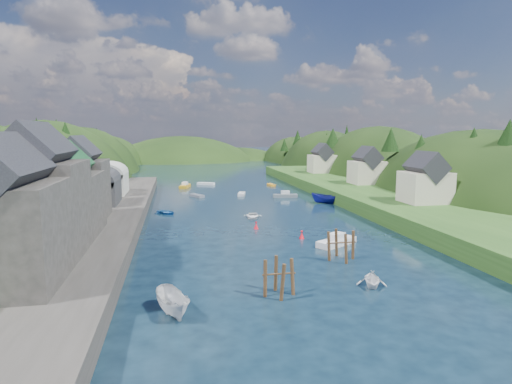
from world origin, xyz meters
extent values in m
plane|color=black|center=(0.00, 50.00, 0.00)|extent=(600.00, 600.00, 0.00)
ellipsoid|color=black|center=(-45.00, 75.00, -9.10)|extent=(44.00, 75.56, 52.00)
ellipsoid|color=black|center=(-45.00, 118.00, -8.43)|extent=(44.00, 75.56, 48.19)
ellipsoid|color=black|center=(-45.00, 160.00, -6.82)|extent=(44.00, 75.56, 39.00)
ellipsoid|color=black|center=(45.00, 32.00, -7.78)|extent=(36.00, 75.56, 44.49)
ellipsoid|color=black|center=(45.00, 75.00, -8.40)|extent=(36.00, 75.56, 48.00)
ellipsoid|color=black|center=(45.00, 118.00, -7.78)|extent=(36.00, 75.56, 44.49)
ellipsoid|color=black|center=(45.00, 160.00, -6.30)|extent=(36.00, 75.56, 36.00)
ellipsoid|color=black|center=(-10.00, 170.00, -10.00)|extent=(80.00, 60.00, 44.00)
ellipsoid|color=black|center=(18.00, 180.00, -12.00)|extent=(70.00, 56.00, 36.00)
cone|color=black|center=(-36.80, 40.89, 12.47)|extent=(3.35, 3.35, 7.94)
cone|color=black|center=(-41.33, 45.81, 12.66)|extent=(4.18, 4.18, 6.82)
cone|color=black|center=(-37.42, 63.58, 12.96)|extent=(4.73, 4.73, 6.38)
cone|color=black|center=(-42.36, 75.90, 13.39)|extent=(4.34, 4.34, 7.58)
cone|color=black|center=(-37.94, 85.54, 8.67)|extent=(5.28, 5.28, 5.67)
cone|color=black|center=(-42.29, 96.47, 12.08)|extent=(4.77, 4.77, 6.09)
cone|color=black|center=(-36.85, 103.20, 8.56)|extent=(4.07, 4.07, 5.14)
cone|color=black|center=(-39.85, 117.84, 10.54)|extent=(4.56, 4.56, 9.68)
cone|color=black|center=(-42.34, 126.73, 8.13)|extent=(4.75, 4.75, 5.59)
cone|color=black|center=(-39.47, 136.21, 9.13)|extent=(4.27, 4.27, 7.54)
cone|color=black|center=(40.18, 19.98, 12.83)|extent=(5.24, 5.24, 6.28)
cone|color=black|center=(39.07, 26.87, 11.27)|extent=(5.03, 5.03, 6.92)
cone|color=black|center=(35.57, 37.68, 10.03)|extent=(5.29, 5.29, 6.81)
cone|color=black|center=(34.57, 48.22, 12.14)|extent=(4.07, 4.07, 5.32)
cone|color=black|center=(38.31, 57.89, 8.02)|extent=(3.40, 3.40, 5.49)
cone|color=black|center=(41.39, 72.40, 11.08)|extent=(4.94, 4.94, 8.09)
cone|color=black|center=(33.75, 82.07, 12.04)|extent=(5.25, 5.25, 5.99)
cone|color=black|center=(43.20, 94.17, 12.39)|extent=(3.36, 3.36, 7.85)
cone|color=black|center=(41.08, 107.43, 10.40)|extent=(4.57, 4.57, 6.49)
cone|color=black|center=(40.15, 120.11, 9.46)|extent=(3.59, 3.59, 7.05)
cone|color=black|center=(36.69, 129.97, 11.68)|extent=(4.14, 4.14, 6.17)
cone|color=black|center=(33.88, 140.61, 8.36)|extent=(3.83, 3.83, 5.41)
cube|color=#2D2B28|center=(-24.00, 20.00, 1.00)|extent=(12.00, 110.00, 2.00)
cube|color=#234719|center=(-31.00, 20.00, 1.25)|extent=(12.00, 110.00, 2.50)
cube|color=#2D2B28|center=(-26.00, -6.00, 6.00)|extent=(8.00, 9.00, 8.00)
cube|color=#2D2B28|center=(-26.00, 3.00, 6.50)|extent=(8.00, 9.00, 9.00)
cube|color=black|center=(-26.00, 3.00, 11.96)|extent=(5.88, 9.36, 5.88)
cube|color=#2D2B28|center=(-26.00, 12.00, 5.50)|extent=(8.00, 9.00, 7.00)
cube|color=#1E592D|center=(-26.00, 12.00, 9.96)|extent=(5.88, 9.36, 5.88)
cube|color=#2D2B28|center=(-26.00, 21.00, 6.00)|extent=(7.00, 8.00, 8.00)
cube|color=black|center=(-26.00, 21.00, 10.84)|extent=(5.15, 8.32, 5.15)
cube|color=#2D2D30|center=(-26.00, 33.00, 4.00)|extent=(7.00, 9.00, 4.00)
cylinder|color=#2D2D30|center=(-26.00, 33.00, 6.00)|extent=(7.00, 9.00, 7.00)
cube|color=#B2B2A8|center=(-26.00, 45.00, 4.00)|extent=(7.00, 9.00, 4.00)
cylinder|color=#B2B2A8|center=(-26.00, 45.00, 6.00)|extent=(7.00, 9.00, 7.00)
cube|color=#234719|center=(25.00, 40.00, 1.20)|extent=(16.00, 120.00, 2.40)
cube|color=beige|center=(27.00, 22.00, 4.90)|extent=(7.00, 6.00, 5.00)
cube|color=black|center=(27.00, 22.00, 8.24)|extent=(5.15, 6.24, 5.15)
cube|color=beige|center=(29.00, 48.00, 4.90)|extent=(7.00, 6.00, 5.00)
cube|color=black|center=(29.00, 48.00, 8.24)|extent=(5.15, 6.24, 5.15)
cube|color=beige|center=(28.00, 75.00, 4.90)|extent=(7.00, 6.00, 5.00)
cube|color=black|center=(28.00, 75.00, 8.24)|extent=(5.15, 6.24, 5.15)
cylinder|color=#382314|center=(-3.41, -6.90, 1.29)|extent=(0.32, 0.32, 3.78)
cylinder|color=#382314|center=(-4.60, -5.70, 1.29)|extent=(0.32, 0.32, 3.78)
cylinder|color=#382314|center=(-5.80, -6.90, 1.29)|extent=(0.32, 0.32, 3.78)
cylinder|color=#382314|center=(-4.60, -8.09, 1.29)|extent=(0.32, 0.32, 3.78)
cylinder|color=#382314|center=(-4.60, -6.90, 1.91)|extent=(2.88, 0.16, 0.16)
cylinder|color=#382314|center=(5.90, 1.89, 1.29)|extent=(0.32, 0.32, 3.79)
cylinder|color=#382314|center=(4.52, 3.27, 1.29)|extent=(0.32, 0.32, 3.79)
cylinder|color=#382314|center=(3.13, 1.89, 1.29)|extent=(0.32, 0.32, 3.79)
cylinder|color=#382314|center=(4.52, 0.50, 1.29)|extent=(0.32, 0.32, 3.79)
cylinder|color=#382314|center=(4.52, 1.89, 1.91)|extent=(3.32, 0.16, 0.16)
cone|color=red|center=(3.03, 11.68, 0.45)|extent=(0.70, 0.70, 0.90)
sphere|color=red|center=(3.03, 11.68, 0.95)|extent=(0.30, 0.30, 0.30)
cone|color=red|center=(-1.81, 18.34, 0.45)|extent=(0.70, 0.70, 0.90)
sphere|color=red|center=(-1.81, 18.34, 0.95)|extent=(0.30, 0.30, 0.30)
cube|color=#C08A16|center=(-10.80, 66.89, 0.35)|extent=(3.11, 5.78, 0.77)
cube|color=silver|center=(-10.80, 66.89, 1.12)|extent=(1.70, 2.18, 0.70)
imported|color=white|center=(4.19, -6.34, 0.72)|extent=(3.76, 4.03, 1.73)
cube|color=silver|center=(6.31, 7.78, 0.36)|extent=(5.91, 4.71, 0.81)
cube|color=silver|center=(6.31, 7.78, 1.16)|extent=(2.43, 2.21, 0.70)
cube|color=silver|center=(-5.22, 71.84, 0.29)|extent=(4.76, 3.50, 0.64)
cube|color=orange|center=(11.36, 66.81, 0.23)|extent=(1.64, 3.79, 0.51)
cube|color=#595C66|center=(-8.66, 50.79, 0.26)|extent=(3.20, 4.24, 0.57)
cube|color=silver|center=(1.18, 51.46, 0.26)|extent=(2.30, 4.35, 0.58)
imported|color=navy|center=(15.72, 37.47, 0.96)|extent=(6.16, 4.25, 2.23)
imported|color=silver|center=(-0.90, 26.33, 0.29)|extent=(3.87, 4.82, 0.89)
imported|color=#194D8D|center=(-14.78, 32.55, 0.27)|extent=(4.81, 4.91, 0.83)
cube|color=slate|center=(9.92, 46.78, 0.32)|extent=(5.29, 2.34, 0.72)
cube|color=silver|center=(9.92, 46.78, 1.07)|extent=(1.93, 1.41, 0.70)
imported|color=silver|center=(-13.46, -9.16, 0.86)|extent=(3.38, 5.57, 2.02)
camera|label=1|loc=(-13.01, -40.87, 13.85)|focal=30.00mm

